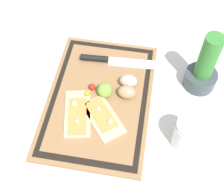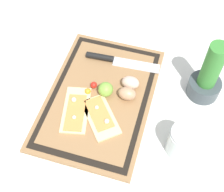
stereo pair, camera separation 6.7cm
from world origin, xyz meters
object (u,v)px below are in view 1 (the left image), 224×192
object	(u,v)px
pizza_slice_far	(103,117)
knife	(105,60)
herb_pot	(203,70)
sauce_jar	(187,135)
egg_brown	(127,92)
cherry_tomato_yellow	(87,93)
egg_pink	(129,81)
cherry_tomato_red	(92,87)
pizza_slice_near	(77,114)
lime	(105,90)

from	to	relation	value
pizza_slice_far	knife	distance (m)	0.24
herb_pot	sauce_jar	world-z (taller)	herb_pot
egg_brown	cherry_tomato_yellow	distance (m)	0.13
egg_pink	sauce_jar	size ratio (longest dim) A/B	0.57
egg_pink	cherry_tomato_red	world-z (taller)	egg_pink
egg_brown	pizza_slice_far	bearing A→B (deg)	-32.37
knife	egg_pink	size ratio (longest dim) A/B	4.50
cherry_tomato_red	sauce_jar	xyz separation A→B (m)	(0.14, 0.32, 0.02)
pizza_slice_near	egg_pink	xyz separation A→B (m)	(-0.14, 0.14, 0.02)
pizza_slice_far	knife	xyz separation A→B (m)	(-0.23, -0.04, 0.00)
knife	egg_pink	bearing A→B (deg)	46.53
cherry_tomato_yellow	cherry_tomato_red	bearing A→B (deg)	155.45
pizza_slice_near	lime	distance (m)	0.12
pizza_slice_near	pizza_slice_far	distance (m)	0.08
lime	herb_pot	distance (m)	0.33
egg_pink	lime	size ratio (longest dim) A/B	1.20
knife	sauce_jar	xyz separation A→B (m)	(0.27, 0.30, 0.02)
egg_pink	herb_pot	world-z (taller)	herb_pot
pizza_slice_near	knife	xyz separation A→B (m)	(-0.24, 0.05, 0.00)
pizza_slice_near	lime	size ratio (longest dim) A/B	3.73
cherry_tomato_yellow	knife	bearing A→B (deg)	168.05
egg_brown	lime	bearing A→B (deg)	-85.63
pizza_slice_near	sauce_jar	xyz separation A→B (m)	(0.03, 0.34, 0.02)
egg_pink	cherry_tomato_yellow	xyz separation A→B (m)	(0.06, -0.13, -0.01)
pizza_slice_near	pizza_slice_far	xyz separation A→B (m)	(-0.00, 0.08, 0.00)
egg_pink	sauce_jar	distance (m)	0.26
herb_pot	knife	bearing A→B (deg)	-96.03
knife	cherry_tomato_red	bearing A→B (deg)	-9.35
sauce_jar	lime	bearing A→B (deg)	-114.33
egg_pink	lime	bearing A→B (deg)	-54.15
egg_pink	herb_pot	distance (m)	0.25
knife	sauce_jar	distance (m)	0.40
pizza_slice_far	herb_pot	size ratio (longest dim) A/B	0.77
lime	cherry_tomato_red	bearing A→B (deg)	-107.54
egg_brown	lime	world-z (taller)	lime
egg_pink	cherry_tomato_yellow	bearing A→B (deg)	-64.62
egg_pink	herb_pot	bearing A→B (deg)	103.28
knife	egg_pink	xyz separation A→B (m)	(0.09, 0.10, 0.01)
cherry_tomato_yellow	pizza_slice_near	bearing A→B (deg)	-10.00
egg_brown	sauce_jar	size ratio (longest dim) A/B	0.57
sauce_jar	pizza_slice_far	bearing A→B (deg)	-96.69
lime	cherry_tomato_yellow	distance (m)	0.06
lime	sauce_jar	distance (m)	0.30
pizza_slice_far	herb_pot	distance (m)	0.36
cherry_tomato_red	cherry_tomato_yellow	size ratio (longest dim) A/B	1.11
cherry_tomato_red	cherry_tomato_yellow	xyz separation A→B (m)	(0.02, -0.01, -0.00)
pizza_slice_far	cherry_tomato_red	xyz separation A→B (m)	(-0.11, -0.06, 0.01)
egg_brown	herb_pot	size ratio (longest dim) A/B	0.27
cherry_tomato_yellow	herb_pot	xyz separation A→B (m)	(-0.12, 0.37, 0.05)
pizza_slice_far	egg_pink	size ratio (longest dim) A/B	2.91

